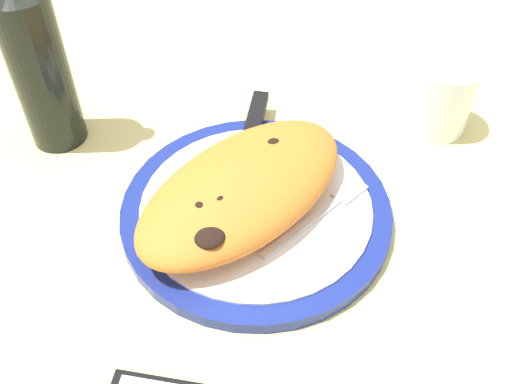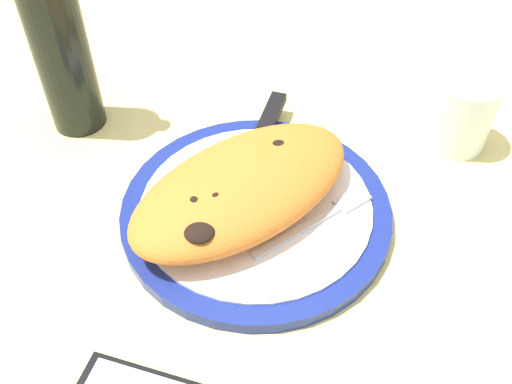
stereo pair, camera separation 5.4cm
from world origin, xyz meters
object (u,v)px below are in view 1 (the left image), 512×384
(plate, at_px, (256,210))
(wine_bottle, at_px, (37,62))
(fork, at_px, (324,210))
(knife, at_px, (251,135))
(water_glass, at_px, (441,102))
(calzone, at_px, (243,189))

(plate, xyz_separation_m, wine_bottle, (-0.07, 0.28, 0.10))
(plate, height_order, fork, fork)
(knife, xyz_separation_m, water_glass, (0.19, -0.15, 0.02))
(fork, xyz_separation_m, knife, (0.04, 0.14, 0.00))
(knife, distance_m, wine_bottle, 0.26)
(calzone, bearing_deg, wine_bottle, 101.22)
(knife, bearing_deg, water_glass, -37.82)
(calzone, bearing_deg, knife, 37.57)
(fork, relative_size, wine_bottle, 0.54)
(water_glass, relative_size, wine_bottle, 0.32)
(water_glass, xyz_separation_m, wine_bottle, (-0.34, 0.35, 0.07))
(water_glass, bearing_deg, plate, 165.37)
(knife, distance_m, water_glass, 0.25)
(plate, xyz_separation_m, knife, (0.08, 0.08, 0.01))
(plate, height_order, water_glass, water_glass)
(calzone, xyz_separation_m, knife, (0.09, 0.07, -0.02))
(calzone, height_order, wine_bottle, wine_bottle)
(fork, distance_m, knife, 0.15)
(plate, height_order, knife, knife)
(knife, bearing_deg, wine_bottle, 126.01)
(calzone, bearing_deg, fork, -52.69)
(plate, relative_size, knife, 1.45)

